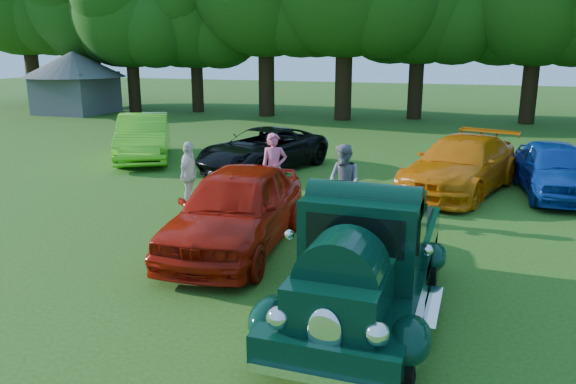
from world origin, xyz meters
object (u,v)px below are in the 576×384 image
(back_car_orange, at_px, (461,165))
(spectator_white, at_px, (189,175))
(spectator_pink, at_px, (274,169))
(hero_pickup, at_px, (365,262))
(back_car_lime, at_px, (144,137))
(back_car_blue, at_px, (556,169))
(gazebo, at_px, (74,75))
(back_car_black, at_px, (263,150))
(spectator_grey, at_px, (344,183))
(red_convertible, at_px, (236,208))

(back_car_orange, distance_m, spectator_white, 7.78)
(spectator_pink, bearing_deg, hero_pickup, -84.11)
(back_car_lime, distance_m, back_car_blue, 14.02)
(back_car_blue, bearing_deg, spectator_white, -160.59)
(spectator_white, bearing_deg, back_car_lime, 33.04)
(back_car_orange, distance_m, spectator_pink, 5.54)
(back_car_blue, bearing_deg, gazebo, 147.94)
(gazebo, bearing_deg, spectator_white, -44.38)
(back_car_lime, bearing_deg, hero_pickup, -72.99)
(back_car_black, height_order, spectator_grey, spectator_grey)
(red_convertible, xyz_separation_m, gazebo, (-20.00, 19.61, 1.54))
(back_car_orange, bearing_deg, back_car_black, -171.06)
(back_car_orange, xyz_separation_m, back_car_blue, (2.55, 0.42, -0.02))
(back_car_lime, height_order, back_car_orange, back_car_lime)
(back_car_orange, xyz_separation_m, spectator_pink, (-4.68, -2.96, 0.16))
(back_car_black, bearing_deg, spectator_white, -73.48)
(back_car_lime, distance_m, spectator_pink, 7.95)
(hero_pickup, bearing_deg, red_convertible, 145.86)
(hero_pickup, height_order, back_car_black, hero_pickup)
(back_car_orange, height_order, gazebo, gazebo)
(spectator_pink, bearing_deg, gazebo, 113.84)
(back_car_blue, distance_m, spectator_pink, 7.98)
(back_car_blue, bearing_deg, back_car_orange, -177.32)
(red_convertible, height_order, back_car_lime, red_convertible)
(red_convertible, distance_m, spectator_pink, 3.58)
(back_car_black, bearing_deg, hero_pickup, -42.40)
(red_convertible, bearing_deg, spectator_grey, 52.94)
(spectator_pink, xyz_separation_m, gazebo, (-19.51, 16.07, 1.45))
(gazebo, bearing_deg, back_car_blue, -25.40)
(spectator_pink, bearing_deg, back_car_black, 89.06)
(spectator_white, bearing_deg, back_car_blue, -73.28)
(back_car_lime, bearing_deg, spectator_white, -77.19)
(red_convertible, distance_m, gazebo, 28.06)
(back_car_lime, distance_m, back_car_orange, 11.51)
(hero_pickup, relative_size, red_convertible, 1.01)
(back_car_blue, height_order, gazebo, gazebo)
(red_convertible, bearing_deg, back_car_lime, 127.69)
(back_car_lime, relative_size, gazebo, 0.80)
(hero_pickup, relative_size, spectator_pink, 2.68)
(back_car_orange, distance_m, gazebo, 27.57)
(spectator_pink, relative_size, spectator_grey, 1.02)
(back_car_blue, relative_size, spectator_grey, 2.43)
(red_convertible, height_order, back_car_blue, red_convertible)
(back_car_orange, distance_m, back_car_blue, 2.58)
(red_convertible, bearing_deg, back_car_orange, 51.59)
(back_car_black, distance_m, back_car_orange, 6.59)
(hero_pickup, bearing_deg, back_car_orange, 83.00)
(spectator_grey, bearing_deg, back_car_lime, -175.80)
(gazebo, bearing_deg, back_car_orange, -28.46)
(back_car_lime, distance_m, spectator_white, 7.15)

